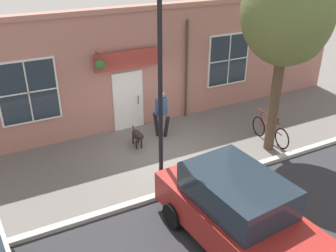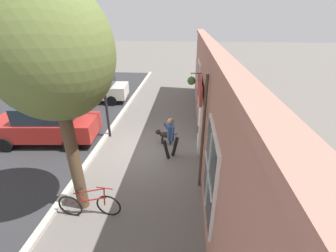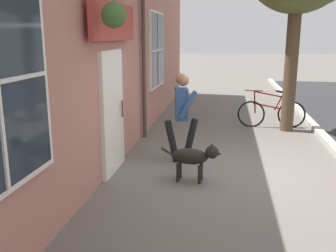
# 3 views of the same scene
# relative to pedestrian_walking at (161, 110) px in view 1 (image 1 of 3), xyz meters

# --- Properties ---
(ground_plane) EXTENTS (90.00, 90.00, 0.00)m
(ground_plane) POSITION_rel_pedestrian_walking_xyz_m (1.06, -0.37, -1.00)
(ground_plane) COLOR #66605B
(storefront_facade) EXTENTS (0.95, 18.00, 4.20)m
(storefront_facade) POSITION_rel_pedestrian_walking_xyz_m (-1.28, -0.37, 1.12)
(storefront_facade) COLOR #B27566
(storefront_facade) RESTS_ON ground_plane
(pedestrian_walking) EXTENTS (0.64, 0.55, 1.67)m
(pedestrian_walking) POSITION_rel_pedestrian_walking_xyz_m (0.00, 0.00, 0.00)
(pedestrian_walking) COLOR black
(pedestrian_walking) RESTS_ON ground_plane
(dog_on_leash) EXTENTS (1.00, 0.34, 0.66)m
(dog_on_leash) POSITION_rel_pedestrian_walking_xyz_m (0.33, -1.03, -0.57)
(dog_on_leash) COLOR black
(dog_on_leash) RESTS_ON ground_plane
(street_tree_by_curb) EXTENTS (2.72, 2.45, 5.81)m
(street_tree_by_curb) POSITION_rel_pedestrian_walking_xyz_m (2.41, 2.74, 3.18)
(street_tree_by_curb) COLOR brown
(street_tree_by_curb) RESTS_ON ground_plane
(leaning_bicycle) EXTENTS (1.74, 0.21, 1.00)m
(leaning_bicycle) POSITION_rel_pedestrian_walking_xyz_m (1.98, 3.06, -0.62)
(leaning_bicycle) COLOR black
(leaning_bicycle) RESTS_ON ground_plane
(parked_car_mid_block) EXTENTS (4.44, 2.22, 1.75)m
(parked_car_mid_block) POSITION_rel_pedestrian_walking_xyz_m (5.39, -0.80, -0.12)
(parked_car_mid_block) COLOR maroon
(parked_car_mid_block) RESTS_ON ground_plane
(street_lamp) EXTENTS (0.32, 0.32, 5.45)m
(street_lamp) POSITION_rel_pedestrian_walking_xyz_m (2.91, -1.44, 2.51)
(street_lamp) COLOR black
(street_lamp) RESTS_ON ground_plane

